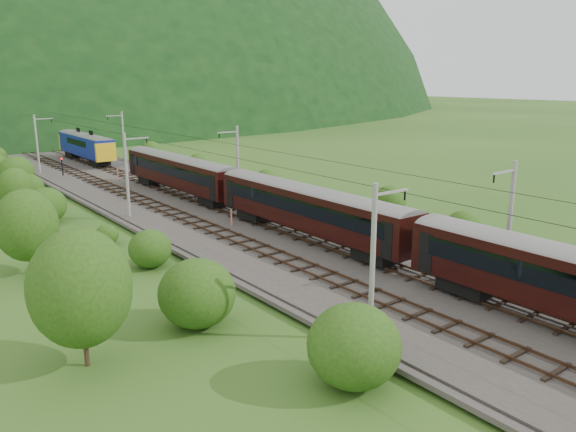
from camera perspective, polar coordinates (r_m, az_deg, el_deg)
ground at (r=34.74m, az=15.55°, el=-9.16°), size 600.00×600.00×0.00m
railbed at (r=40.96m, az=4.35°, el=-4.86°), size 14.00×220.00×0.30m
track_left at (r=39.41m, az=1.74°, el=-5.26°), size 2.40×220.00×0.27m
track_right at (r=42.46m, az=6.77°, el=-3.92°), size 2.40×220.00×0.27m
catenary_left at (r=55.22m, az=-16.00°, el=4.21°), size 2.54×192.28×8.00m
catenary_right at (r=60.72m, az=-5.20°, el=5.54°), size 2.54×192.28×8.00m
overhead_wires at (r=39.28m, az=4.54°, el=4.78°), size 4.83×198.00×0.03m
train at (r=45.59m, az=2.06°, el=1.51°), size 2.97×120.43×5.16m
hazard_post_near at (r=50.84m, az=-5.76°, el=-0.15°), size 0.15×0.15×1.41m
hazard_post_far at (r=75.75m, az=-16.89°, el=4.06°), size 0.17×0.17×1.59m
signal at (r=81.97m, az=-21.97°, el=4.81°), size 0.27×0.27×2.44m
vegetation_left at (r=36.43m, az=-16.22°, el=-4.09°), size 13.32×149.31×6.75m
vegetation_right at (r=58.81m, az=3.72°, el=2.14°), size 6.02×108.88×3.08m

